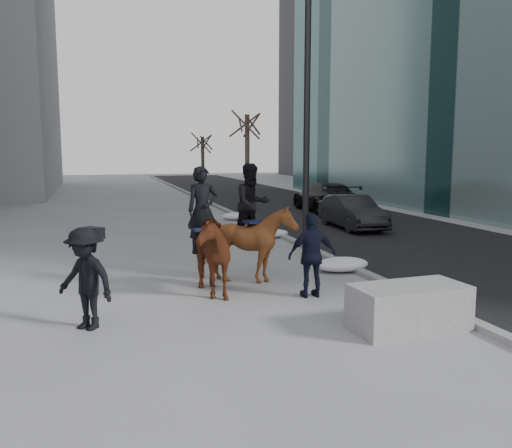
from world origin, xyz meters
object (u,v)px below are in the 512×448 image
object	(u,v)px
planter	(409,307)
car_near	(352,212)
mounted_right	(253,235)
mounted_left	(204,247)

from	to	relation	value
planter	car_near	distance (m)	12.01
mounted_right	mounted_left	bearing A→B (deg)	-151.00
car_near	mounted_right	size ratio (longest dim) A/B	1.44
planter	mounted_left	xyz separation A→B (m)	(-2.87, 3.30, 0.62)
car_near	mounted_left	bearing A→B (deg)	-130.92
car_near	mounted_right	bearing A→B (deg)	-128.17
car_near	planter	bearing A→B (deg)	-109.67
planter	mounted_left	bearing A→B (deg)	130.95
mounted_left	mounted_right	size ratio (longest dim) A/B	0.99
car_near	mounted_left	world-z (taller)	mounted_left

